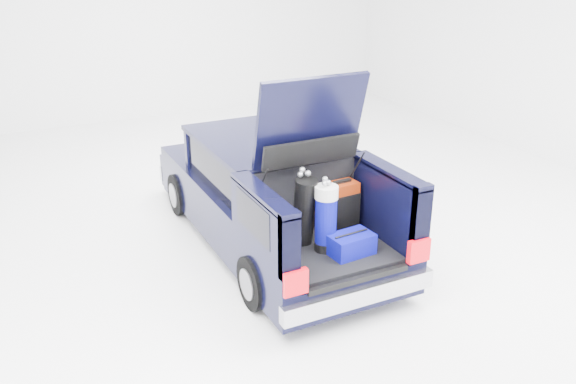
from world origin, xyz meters
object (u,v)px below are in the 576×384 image
car (268,193)px  black_golf_bag (304,211)px  blue_golf_bag (326,218)px  red_suitcase (342,206)px  blue_duffel (351,244)px

car → black_golf_bag: bearing=-97.5°
black_golf_bag → blue_golf_bag: (0.15, -0.22, -0.02)m
black_golf_bag → blue_golf_bag: bearing=-54.2°
red_suitcase → blue_golf_bag: bearing=-141.5°
black_golf_bag → blue_golf_bag: size_ratio=1.06×
red_suitcase → blue_golf_bag: blue_golf_bag is taller
blue_golf_bag → car: bearing=98.5°
blue_duffel → black_golf_bag: bearing=124.7°
black_golf_bag → blue_golf_bag: black_golf_bag is taller
red_suitcase → black_golf_bag: bearing=-167.2°
car → black_golf_bag: car is taller
blue_golf_bag → blue_duffel: size_ratio=1.69×
red_suitcase → black_golf_bag: 0.63m
blue_golf_bag → blue_duffel: 0.40m
red_suitcase → blue_golf_bag: 0.60m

